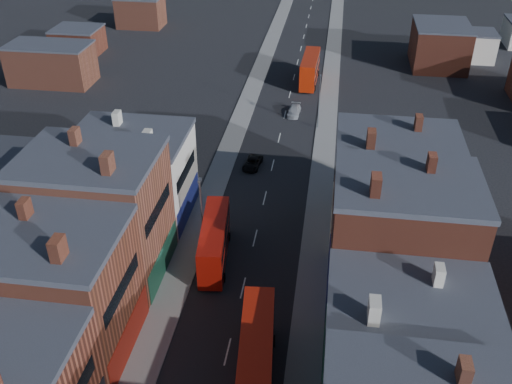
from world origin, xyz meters
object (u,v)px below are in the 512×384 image
(bus_0, at_px, (214,241))
(car_3, at_px, (294,111))
(bus_2, at_px, (310,69))
(car_2, at_px, (253,163))
(bus_1, at_px, (256,356))

(bus_0, distance_m, car_3, 36.67)
(bus_0, relative_size, bus_2, 0.94)
(car_2, xyz_separation_m, car_3, (3.93, 16.91, 0.04))
(bus_2, bearing_deg, car_3, -94.40)
(car_3, bearing_deg, bus_0, -94.25)
(bus_2, bearing_deg, bus_1, -88.25)
(car_2, height_order, car_3, car_3)
(bus_0, relative_size, car_2, 2.45)
(bus_2, xyz_separation_m, car_3, (-1.47, -13.55, -1.93))
(bus_2, height_order, car_3, bus_2)
(bus_0, bearing_deg, bus_2, 76.46)
(bus_1, bearing_deg, car_3, 86.30)
(car_3, bearing_deg, bus_2, 87.21)
(bus_1, height_order, bus_2, bus_1)
(car_2, bearing_deg, bus_0, -86.28)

